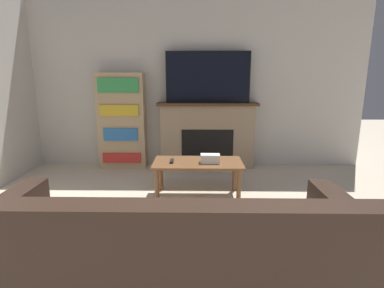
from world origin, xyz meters
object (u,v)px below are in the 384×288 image
couch (171,266)px  bookshelf (122,121)px  coffee_table (198,166)px  fireplace (207,135)px  tv (208,77)px

couch → bookshelf: size_ratio=1.54×
bookshelf → coffee_table: bearing=-45.7°
fireplace → bookshelf: 1.34m
fireplace → bookshelf: (-1.32, -0.02, 0.22)m
couch → bookshelf: 3.18m
tv → bookshelf: (-1.32, -0.00, -0.66)m
tv → coffee_table: (-0.15, -1.20, -1.02)m
fireplace → bookshelf: bookshelf is taller
bookshelf → couch: bearing=-71.3°
fireplace → couch: bearing=-95.9°
fireplace → couch: 3.03m
fireplace → bookshelf: size_ratio=1.05×
couch → bookshelf: (-1.01, 2.98, 0.44)m
tv → bookshelf: 1.48m
fireplace → tv: (0.00, -0.02, 0.88)m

